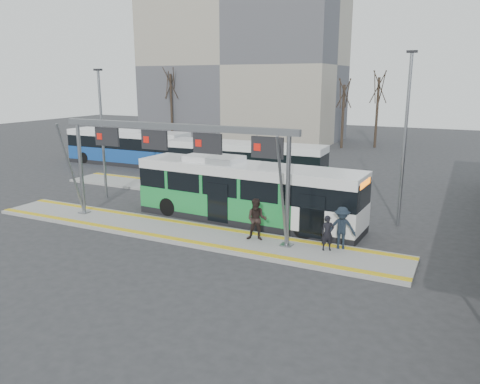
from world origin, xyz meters
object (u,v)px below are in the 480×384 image
object	(u,v)px
passenger_b	(257,220)
passenger_c	(342,228)
hero_bus	(246,193)
passenger_a	(328,233)
gantry	(174,146)

from	to	relation	value
passenger_b	passenger_c	distance (m)	3.83
hero_bus	passenger_a	world-z (taller)	hero_bus
gantry	passenger_a	bearing A→B (deg)	2.17
gantry	passenger_b	bearing A→B (deg)	2.09
gantry	passenger_c	size ratio (longest dim) A/B	6.89
passenger_a	passenger_b	world-z (taller)	passenger_b
gantry	passenger_a	xyz separation A→B (m)	(7.63, 0.29, -3.38)
gantry	hero_bus	world-z (taller)	gantry
gantry	passenger_a	world-z (taller)	gantry
gantry	passenger_b	world-z (taller)	gantry
passenger_a	passenger_b	distance (m)	3.31
gantry	hero_bus	size ratio (longest dim) A/B	1.05
passenger_a	hero_bus	bearing A→B (deg)	123.06
gantry	hero_bus	bearing A→B (deg)	51.63
gantry	passenger_b	xyz separation A→B (m)	(4.33, 0.16, -3.17)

